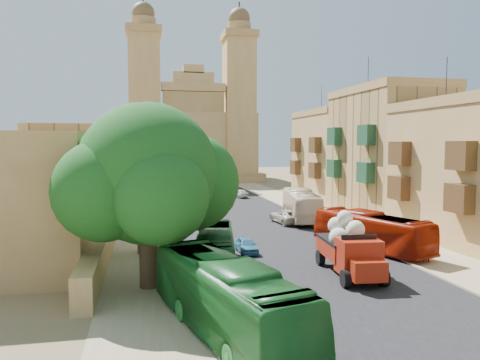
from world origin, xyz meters
name	(u,v)px	position (x,y,z in m)	size (l,w,h in m)	color
ground	(344,299)	(0.00, 0.00, 0.00)	(260.00, 260.00, 0.00)	brown
road_surface	(233,213)	(0.00, 30.00, 0.01)	(14.00, 140.00, 0.01)	black
sidewalk_east	(313,210)	(9.50, 30.00, 0.01)	(5.00, 140.00, 0.01)	#9D8967
sidewalk_west	(147,215)	(-9.50, 30.00, 0.01)	(5.00, 140.00, 0.01)	#9D8967
kerb_east	(292,210)	(7.00, 30.00, 0.06)	(0.25, 140.00, 0.12)	#9D8967
kerb_west	(170,214)	(-7.00, 30.00, 0.06)	(0.25, 140.00, 0.12)	#9D8967
townhouse_b	(477,170)	(15.95, 11.00, 5.66)	(9.00, 14.00, 14.90)	#A8814C
townhouse_c	(387,152)	(15.95, 25.00, 6.91)	(9.00, 14.00, 17.40)	tan
townhouse_d	(335,155)	(15.95, 39.00, 6.16)	(9.00, 14.00, 15.90)	#A8814C
west_wall	(112,223)	(-12.50, 20.00, 0.90)	(1.00, 40.00, 1.80)	#A8814C
west_building_low	(37,189)	(-18.00, 18.00, 4.20)	(10.00, 28.00, 8.40)	olive
west_building_mid	(81,164)	(-18.00, 44.00, 5.00)	(10.00, 22.00, 10.00)	tan
church	(191,135)	(0.00, 78.61, 9.52)	(28.00, 22.50, 36.30)	#A8814C
ficus_tree	(149,179)	(-9.41, 4.01, 5.88)	(9.95, 9.16, 9.95)	#3A2B1D
street_tree_a	(140,202)	(-10.00, 12.00, 3.70)	(3.59, 3.59, 5.52)	#3A2B1D
street_tree_b	(141,188)	(-10.00, 24.00, 3.51)	(3.41, 3.41, 5.25)	#3A2B1D
street_tree_c	(142,178)	(-10.00, 36.00, 3.58)	(3.48, 3.48, 5.35)	#3A2B1D
street_tree_d	(143,178)	(-10.00, 48.00, 2.83)	(2.75, 2.75, 4.24)	#3A2B1D
red_truck	(350,248)	(2.14, 4.05, 1.63)	(2.99, 6.52, 3.71)	maroon
olive_pickup	(320,217)	(6.50, 20.00, 0.83)	(2.74, 4.41, 1.69)	#414F1D
bus_green_south	(226,297)	(-6.50, -2.98, 1.54)	(2.59, 11.05, 3.08)	#1A6324
bus_green_north	(215,250)	(-5.51, 6.57, 1.30)	(2.19, 9.34, 2.60)	#1B5725
bus_red_east	(371,231)	(6.42, 9.80, 1.38)	(2.33, 9.94, 2.77)	#941804
bus_cream_east	(301,205)	(5.92, 23.83, 1.54)	(2.58, 11.02, 3.07)	beige
car_blue_a	(246,245)	(-2.62, 10.83, 0.54)	(1.27, 3.15, 1.07)	teal
car_white_a	(190,206)	(-4.65, 32.26, 0.64)	(1.36, 3.89, 1.28)	white
car_cream	(287,216)	(3.87, 22.16, 0.66)	(2.20, 4.77, 1.33)	beige
car_dkblue	(181,192)	(-4.40, 48.52, 0.64)	(1.78, 4.39, 1.27)	#18224B
car_white_b	(240,193)	(3.71, 44.47, 0.61)	(1.45, 3.61, 1.23)	silver
car_blue_b	(187,186)	(-2.60, 58.43, 0.63)	(1.34, 3.84, 1.26)	#3A58A0
pedestrian_a	(426,248)	(8.40, 5.94, 0.89)	(0.65, 0.43, 1.78)	#2A282C
pedestrian_c	(371,230)	(7.97, 12.70, 0.88)	(1.03, 0.43, 1.75)	#313031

